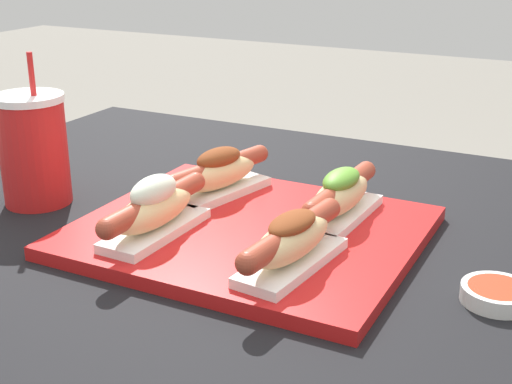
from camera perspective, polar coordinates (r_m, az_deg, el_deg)
serving_tray at (r=0.92m, az=-0.56°, el=-3.24°), size 0.42×0.36×0.02m
hot_dog_0 at (r=0.89m, az=-8.13°, el=-1.31°), size 0.07×0.21×0.08m
hot_dog_1 at (r=0.80m, az=2.90°, el=-3.89°), size 0.08×0.20×0.06m
hot_dog_2 at (r=1.01m, az=-2.97°, el=1.55°), size 0.10×0.20×0.07m
hot_dog_3 at (r=0.94m, az=6.79°, el=-0.25°), size 0.07×0.21×0.07m
sauce_bowl at (r=0.81m, az=18.73°, el=-7.70°), size 0.08×0.08×0.02m
drink_cup at (r=1.07m, az=-17.37°, el=3.28°), size 0.10×0.10×0.22m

